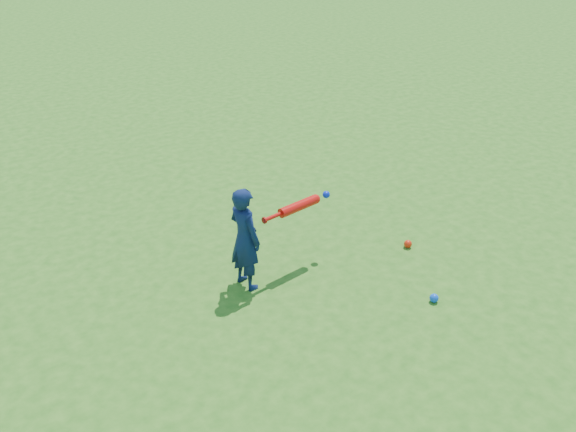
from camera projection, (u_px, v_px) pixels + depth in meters
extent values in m
plane|color=#2B6418|center=(200.00, 339.00, 5.12)|extent=(80.00, 80.00, 0.00)
imported|color=#0E1A42|center=(245.00, 238.00, 5.56)|extent=(0.29, 0.39, 0.96)
sphere|color=red|center=(408.00, 244.00, 6.33)|extent=(0.08, 0.08, 0.08)
sphere|color=blue|center=(434.00, 298.00, 5.54)|extent=(0.08, 0.08, 0.08)
cylinder|color=red|center=(264.00, 220.00, 5.57)|extent=(0.03, 0.06, 0.06)
cylinder|color=red|center=(273.00, 217.00, 5.62)|extent=(0.20, 0.07, 0.04)
cylinder|color=red|center=(298.00, 206.00, 5.80)|extent=(0.43, 0.16, 0.09)
sphere|color=red|center=(315.00, 199.00, 5.92)|extent=(0.09, 0.09, 0.09)
sphere|color=#0B23CB|center=(326.00, 195.00, 6.00)|extent=(0.07, 0.07, 0.07)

